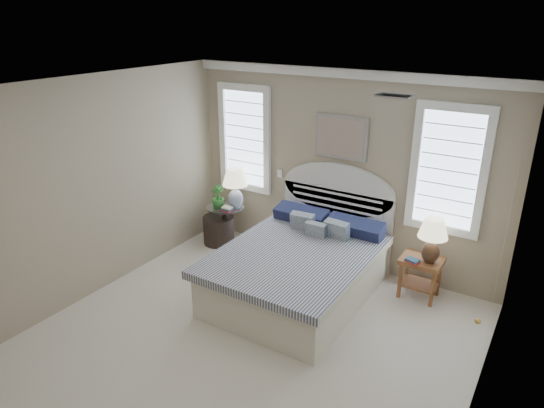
{
  "coord_description": "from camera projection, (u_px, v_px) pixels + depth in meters",
  "views": [
    {
      "loc": [
        2.54,
        -3.31,
        3.34
      ],
      "look_at": [
        -0.16,
        1.0,
        1.33
      ],
      "focal_mm": 32.0,
      "sensor_mm": 36.0,
      "label": 1
    }
  ],
  "objects": [
    {
      "name": "floor_pot",
      "position": [
        219.0,
        230.0,
        7.49
      ],
      "size": [
        0.51,
        0.51,
        0.43
      ],
      "primitive_type": "cylinder",
      "rotation": [
        0.0,
        0.0,
        -0.08
      ],
      "color": "black",
      "rests_on": "floor"
    },
    {
      "name": "floor",
      "position": [
        234.0,
        355.0,
        5.09
      ],
      "size": [
        4.5,
        5.0,
        0.01
      ],
      "primitive_type": "cube",
      "color": "beige",
      "rests_on": "ground"
    },
    {
      "name": "painting",
      "position": [
        341.0,
        137.0,
        6.36
      ],
      "size": [
        0.74,
        0.04,
        0.58
      ],
      "primitive_type": "cube",
      "color": "silver",
      "rests_on": "wall_back"
    },
    {
      "name": "window_left",
      "position": [
        245.0,
        138.0,
        7.22
      ],
      "size": [
        0.9,
        0.06,
        1.6
      ],
      "primitive_type": "cube",
      "color": "#ADC4DC",
      "rests_on": "wall_back"
    },
    {
      "name": "bed",
      "position": [
        302.0,
        265.0,
        6.09
      ],
      "size": [
        1.72,
        2.28,
        1.47
      ],
      "color": "beige",
      "rests_on": "floor"
    },
    {
      "name": "window_right",
      "position": [
        449.0,
        170.0,
        5.76
      ],
      "size": [
        0.9,
        0.06,
        1.6
      ],
      "primitive_type": "cube",
      "color": "#ADC4DC",
      "rests_on": "wall_back"
    },
    {
      "name": "lamp_right",
      "position": [
        433.0,
        236.0,
        5.74
      ],
      "size": [
        0.42,
        0.42,
        0.58
      ],
      "rotation": [
        0.0,
        0.0,
        0.23
      ],
      "color": "black",
      "rests_on": "nightstand_right"
    },
    {
      "name": "crown_molding",
      "position": [
        344.0,
        73.0,
        6.06
      ],
      "size": [
        4.5,
        0.08,
        0.12
      ],
      "primitive_type": "cube",
      "color": "white",
      "rests_on": "wall_back"
    },
    {
      "name": "wall_right",
      "position": [
        482.0,
        310.0,
        3.48
      ],
      "size": [
        0.02,
        5.0,
        2.7
      ],
      "primitive_type": "cube",
      "color": "tan",
      "rests_on": "floor"
    },
    {
      "name": "hvac_vent",
      "position": [
        394.0,
        96.0,
        4.14
      ],
      "size": [
        0.3,
        0.2,
        0.02
      ],
      "primitive_type": "cube",
      "color": "#B2B2B2",
      "rests_on": "ceiling"
    },
    {
      "name": "ceiling",
      "position": [
        225.0,
        94.0,
        4.09
      ],
      "size": [
        4.5,
        5.0,
        0.01
      ],
      "primitive_type": "cube",
      "color": "silver",
      "rests_on": "wall_back"
    },
    {
      "name": "books_right",
      "position": [
        412.0,
        261.0,
        5.86
      ],
      "size": [
        0.19,
        0.17,
        0.04
      ],
      "rotation": [
        0.0,
        0.0,
        -0.43
      ],
      "color": "#A32832",
      "rests_on": "nightstand_right"
    },
    {
      "name": "potted_plant",
      "position": [
        218.0,
        197.0,
        7.18
      ],
      "size": [
        0.24,
        0.24,
        0.34
      ],
      "primitive_type": "imported",
      "rotation": [
        0.0,
        0.0,
        0.26
      ],
      "color": "#366F2C",
      "rests_on": "side_table_left"
    },
    {
      "name": "nightstand_right",
      "position": [
        421.0,
        269.0,
        6.0
      ],
      "size": [
        0.5,
        0.4,
        0.53
      ],
      "color": "brown",
      "rests_on": "floor"
    },
    {
      "name": "wall_left",
      "position": [
        76.0,
        195.0,
        5.7
      ],
      "size": [
        0.02,
        5.0,
        2.7
      ],
      "primitive_type": "cube",
      "color": "tan",
      "rests_on": "floor"
    },
    {
      "name": "wall_back",
      "position": [
        340.0,
        171.0,
        6.56
      ],
      "size": [
        4.5,
        0.02,
        2.7
      ],
      "primitive_type": "cube",
      "color": "tan",
      "rests_on": "floor"
    },
    {
      "name": "side_table_left",
      "position": [
        225.0,
        221.0,
        7.37
      ],
      "size": [
        0.56,
        0.56,
        0.63
      ],
      "color": "black",
      "rests_on": "floor"
    },
    {
      "name": "books_left",
      "position": [
        227.0,
        209.0,
        7.1
      ],
      "size": [
        0.17,
        0.13,
        0.07
      ],
      "rotation": [
        0.0,
        0.0,
        -0.07
      ],
      "color": "#A32832",
      "rests_on": "side_table_left"
    },
    {
      "name": "lamp_left",
      "position": [
        235.0,
        184.0,
        7.12
      ],
      "size": [
        0.44,
        0.44,
        0.61
      ],
      "rotation": [
        0.0,
        0.0,
        -0.19
      ],
      "color": "silver",
      "rests_on": "side_table_left"
    },
    {
      "name": "switch_plate",
      "position": [
        280.0,
        174.0,
        7.09
      ],
      "size": [
        0.08,
        0.01,
        0.12
      ],
      "primitive_type": "cube",
      "color": "white",
      "rests_on": "wall_back"
    },
    {
      "name": "closet_door",
      "position": [
        501.0,
        261.0,
        4.49
      ],
      "size": [
        0.02,
        1.8,
        2.4
      ],
      "primitive_type": "cube",
      "color": "white",
      "rests_on": "floor"
    }
  ]
}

